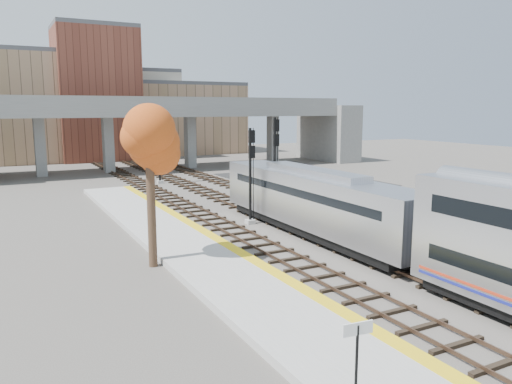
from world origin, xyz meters
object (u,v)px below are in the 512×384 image
signal_mast_near (251,178)px  car_b (281,174)px  tree (149,143)px  car_a (311,181)px  signal_mast_mid (275,163)px  car_c (310,171)px  signal_mast_far (159,147)px  locomotive (313,200)px

signal_mast_near → car_b: (13.10, 17.99, -2.67)m
tree → car_b: bearing=47.8°
signal_mast_near → tree: (-8.85, -6.19, 3.07)m
car_b → car_a: bearing=-81.4°
signal_mast_mid → car_c: 20.33m
signal_mast_mid → car_a: (9.40, 8.84, -3.16)m
signal_mast_mid → signal_mast_far: bearing=102.8°
signal_mast_near → signal_mast_mid: bearing=42.5°
locomotive → signal_mast_near: bearing=114.2°
tree → signal_mast_near: bearing=35.0°
signal_mast_mid → tree: (-12.95, -9.94, 2.64)m
signal_mast_near → signal_mast_far: signal_mast_far is taller
signal_mast_near → car_c: size_ratio=1.51×
signal_mast_far → car_c: signal_mast_far is taller
signal_mast_mid → car_c: signal_mast_mid is taller
locomotive → car_a: (11.40, 17.26, -1.70)m
signal_mast_far → locomotive: bearing=-85.5°
car_b → signal_mast_mid: bearing=-117.9°
locomotive → car_a: size_ratio=6.07×
signal_mast_near → car_c: (17.49, 18.74, -2.61)m
signal_mast_mid → tree: 16.54m
car_b → car_c: car_c is taller
locomotive → signal_mast_mid: signal_mast_mid is taller
car_b → car_c: 4.45m
signal_mast_near → car_a: size_ratio=2.16×
locomotive → tree: 11.79m
signal_mast_far → car_a: bearing=-34.1°
signal_mast_near → signal_mast_far: 21.74m
tree → car_a: size_ratio=2.74×
tree → signal_mast_far: bearing=72.4°
locomotive → car_c: 28.06m
signal_mast_far → tree: (-8.85, -27.92, 2.44)m
locomotive → car_b: size_ratio=5.26×
locomotive → signal_mast_far: size_ratio=2.48×
signal_mast_mid → signal_mast_far: 18.44m
signal_mast_far → tree: size_ratio=0.89×
locomotive → signal_mast_near: 5.22m
car_a → car_c: bearing=72.4°
signal_mast_far → car_c: size_ratio=1.72×
signal_mast_mid → car_c: bearing=48.2°
car_a → locomotive: bearing=-108.1°
signal_mast_mid → car_a: 13.29m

